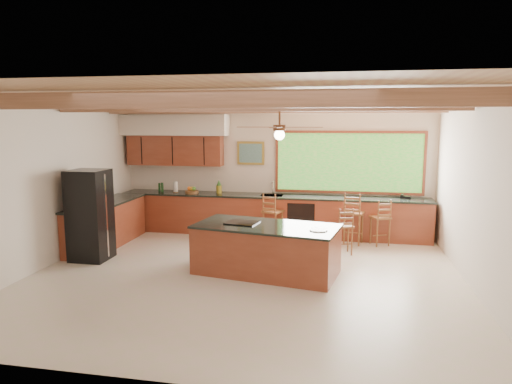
# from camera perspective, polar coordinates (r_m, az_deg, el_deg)

# --- Properties ---
(ground) EXTENTS (7.20, 7.20, 0.00)m
(ground) POSITION_cam_1_polar(r_m,az_deg,el_deg) (7.83, -1.38, -10.46)
(ground) COLOR beige
(ground) RESTS_ON ground
(room_shell) EXTENTS (7.27, 6.54, 3.02)m
(room_shell) POSITION_cam_1_polar(r_m,az_deg,el_deg) (8.07, -1.64, 6.17)
(room_shell) COLOR beige
(room_shell) RESTS_ON ground
(counter_run) EXTENTS (7.12, 3.10, 1.23)m
(counter_run) POSITION_cam_1_polar(r_m,az_deg,el_deg) (10.25, -2.90, -3.12)
(counter_run) COLOR brown
(counter_run) RESTS_ON ground
(island) EXTENTS (2.58, 1.54, 0.86)m
(island) POSITION_cam_1_polar(r_m,az_deg,el_deg) (7.87, 1.29, -7.14)
(island) COLOR brown
(island) RESTS_ON ground
(refrigerator) EXTENTS (0.67, 0.65, 1.70)m
(refrigerator) POSITION_cam_1_polar(r_m,az_deg,el_deg) (9.08, -20.03, -2.73)
(refrigerator) COLOR black
(refrigerator) RESTS_ON ground
(bar_stool_a) EXTENTS (0.49, 0.49, 1.05)m
(bar_stool_a) POSITION_cam_1_polar(r_m,az_deg,el_deg) (9.93, 2.08, -2.58)
(bar_stool_a) COLOR brown
(bar_stool_a) RESTS_ON ground
(bar_stool_b) EXTENTS (0.47, 0.47, 0.99)m
(bar_stool_b) POSITION_cam_1_polar(r_m,az_deg,el_deg) (9.86, 15.31, -3.20)
(bar_stool_b) COLOR brown
(bar_stool_b) RESTS_ON ground
(bar_stool_c) EXTENTS (0.41, 0.41, 0.93)m
(bar_stool_c) POSITION_cam_1_polar(r_m,az_deg,el_deg) (9.06, 10.92, -4.30)
(bar_stool_c) COLOR brown
(bar_stool_c) RESTS_ON ground
(bar_stool_d) EXTENTS (0.48, 0.48, 1.11)m
(bar_stool_d) POSITION_cam_1_polar(r_m,az_deg,el_deg) (9.81, 12.12, -2.70)
(bar_stool_d) COLOR brown
(bar_stool_d) RESTS_ON ground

